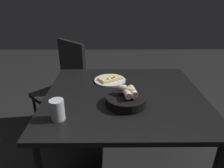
{
  "coord_description": "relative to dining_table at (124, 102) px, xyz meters",
  "views": [
    {
      "loc": [
        -1.28,
        0.1,
        1.42
      ],
      "look_at": [
        0.1,
        0.09,
        0.79
      ],
      "focal_mm": 33.05,
      "sensor_mm": 36.0,
      "label": 1
    }
  ],
  "objects": [
    {
      "name": "dining_table",
      "position": [
        0.0,
        0.0,
        0.0
      ],
      "size": [
        1.01,
        1.1,
        0.75
      ],
      "color": "black",
      "rests_on": "ground"
    },
    {
      "name": "pizza_plate",
      "position": [
        0.23,
        0.1,
        0.07
      ],
      "size": [
        0.25,
        0.25,
        0.04
      ],
      "color": "white",
      "rests_on": "dining_table"
    },
    {
      "name": "bread_basket",
      "position": [
        -0.14,
        0.0,
        0.1
      ],
      "size": [
        0.26,
        0.26,
        0.12
      ],
      "color": "black",
      "rests_on": "dining_table"
    },
    {
      "name": "beer_glass",
      "position": [
        -0.3,
        0.39,
        0.11
      ],
      "size": [
        0.08,
        0.08,
        0.12
      ],
      "color": "silver",
      "rests_on": "dining_table"
    },
    {
      "name": "chair_near",
      "position": [
        0.7,
        0.58,
        -0.16
      ],
      "size": [
        0.62,
        0.62,
        0.95
      ],
      "color": "black",
      "rests_on": "ground"
    }
  ]
}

